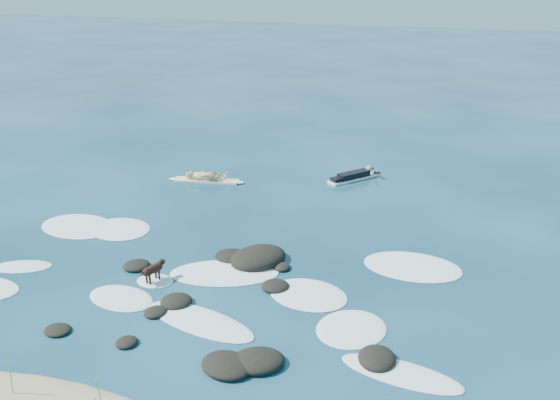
% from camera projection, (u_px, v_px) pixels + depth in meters
% --- Properties ---
extents(ground, '(160.00, 160.00, 0.00)m').
position_uv_depth(ground, '(207.00, 268.00, 18.97)').
color(ground, '#0A2642').
rests_on(ground, ground).
extents(reef_rocks, '(12.71, 7.46, 0.58)m').
position_uv_depth(reef_rocks, '(198.00, 296.00, 17.16)').
color(reef_rocks, black).
rests_on(reef_rocks, ground).
extents(breaking_foam, '(15.24, 7.62, 0.12)m').
position_uv_depth(breaking_foam, '(200.00, 276.00, 18.42)').
color(breaking_foam, white).
rests_on(breaking_foam, ground).
extents(standing_surfer_rig, '(3.28, 1.08, 1.87)m').
position_uv_depth(standing_surfer_rig, '(206.00, 165.00, 26.17)').
color(standing_surfer_rig, '#FFF8CB').
rests_on(standing_surfer_rig, ground).
extents(paddling_surfer_rig, '(2.01, 2.41, 0.47)m').
position_uv_depth(paddling_surfer_rig, '(354.00, 176.00, 26.66)').
color(paddling_surfer_rig, white).
rests_on(paddling_surfer_rig, ground).
extents(dog, '(0.44, 1.00, 0.65)m').
position_uv_depth(dog, '(154.00, 269.00, 17.97)').
color(dog, black).
rests_on(dog, ground).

